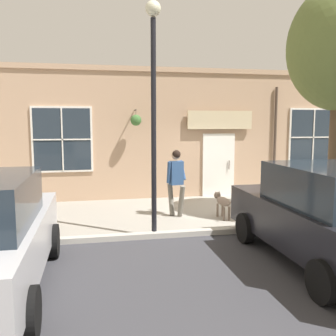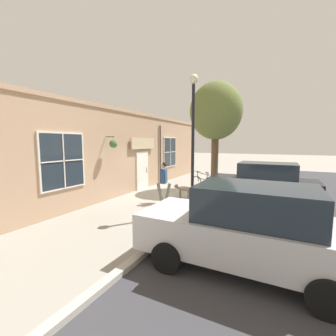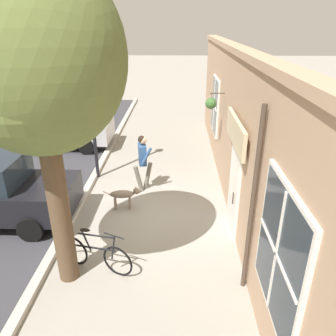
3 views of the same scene
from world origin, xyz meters
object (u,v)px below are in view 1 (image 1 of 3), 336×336
at_px(parked_car_mid_block, 326,215).
at_px(street_lamp, 153,87).
at_px(pedestrian_walking, 176,176).
at_px(leaning_bicycle, 313,201).
at_px(dog_on_leash, 222,201).

height_order(parked_car_mid_block, street_lamp, street_lamp).
distance_m(parked_car_mid_block, street_lamp, 4.16).
xyz_separation_m(pedestrian_walking, parked_car_mid_block, (3.82, 1.80, -0.19)).
relative_size(leaning_bicycle, street_lamp, 0.33).
distance_m(leaning_bicycle, street_lamp, 5.38).
bearing_deg(pedestrian_walking, parked_car_mid_block, 25.28).
height_order(leaning_bicycle, parked_car_mid_block, parked_car_mid_block).
distance_m(dog_on_leash, leaning_bicycle, 2.48).
bearing_deg(pedestrian_walking, leaning_bicycle, 79.81).
distance_m(pedestrian_walking, leaning_bicycle, 3.73).
bearing_deg(dog_on_leash, pedestrian_walking, -110.11).
relative_size(pedestrian_walking, dog_on_leash, 1.63).
distance_m(dog_on_leash, street_lamp, 3.63).
xyz_separation_m(parked_car_mid_block, street_lamp, (-2.19, -2.66, 2.34)).
xyz_separation_m(leaning_bicycle, street_lamp, (0.98, -4.46, 2.84)).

